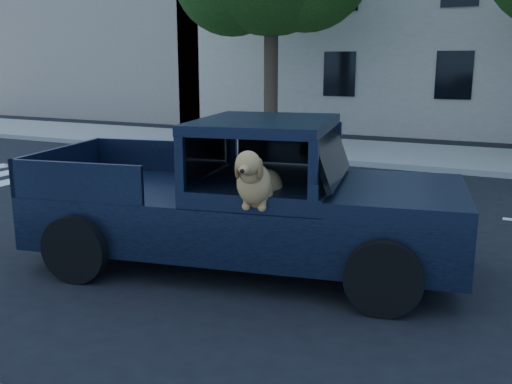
# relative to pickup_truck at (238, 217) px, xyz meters

# --- Properties ---
(ground) EXTENTS (120.00, 120.00, 0.00)m
(ground) POSITION_rel_pickup_truck_xyz_m (-0.14, 0.60, -0.66)
(ground) COLOR black
(ground) RESTS_ON ground
(far_sidewalk) EXTENTS (60.00, 4.00, 0.15)m
(far_sidewalk) POSITION_rel_pickup_truck_xyz_m (-0.14, 9.80, -0.59)
(far_sidewalk) COLOR gray
(far_sidewalk) RESTS_ON ground
(lane_stripes) EXTENTS (21.60, 0.14, 0.01)m
(lane_stripes) POSITION_rel_pickup_truck_xyz_m (1.86, 4.00, -0.65)
(lane_stripes) COLOR silver
(lane_stripes) RESTS_ON ground
(building_left) EXTENTS (12.00, 6.00, 8.00)m
(building_left) POSITION_rel_pickup_truck_xyz_m (-15.14, 17.10, 3.34)
(building_left) COLOR tan
(building_left) RESTS_ON ground
(pickup_truck) EXTENTS (5.76, 3.21, 1.95)m
(pickup_truck) POSITION_rel_pickup_truck_xyz_m (0.00, 0.00, 0.00)
(pickup_truck) COLOR black
(pickup_truck) RESTS_ON ground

